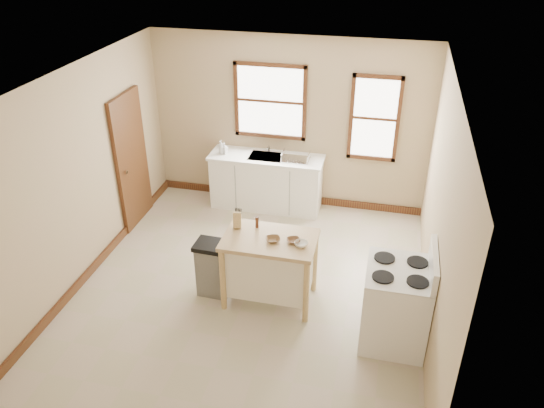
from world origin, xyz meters
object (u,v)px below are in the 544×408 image
Objects in this scene: soap_bottle_b at (224,148)px; bowl_b at (293,241)px; bowl_c at (301,244)px; pepper_grinder at (257,222)px; dish_rack at (296,157)px; soap_bottle_a at (221,147)px; trash_bin at (212,268)px; knife_block at (237,220)px; bowl_a at (273,239)px; gas_stove at (397,296)px; kitchen_island at (270,269)px.

soap_bottle_b is 1.17× the size of bowl_b.
pepper_grinder is at bearing 155.21° from bowl_c.
bowl_c is at bearing -30.30° from bowl_b.
soap_bottle_a is at bearing -168.75° from dish_rack.
soap_bottle_a reaches higher than bowl_c.
trash_bin is (-1.06, -0.02, -0.57)m from bowl_b.
knife_block is 1.16× the size of bowl_a.
bowl_b is 0.13× the size of gas_stove.
bowl_c is at bearing -68.01° from dish_rack.
knife_block is 0.89m from bowl_c.
bowl_a is at bearing -44.08° from pepper_grinder.
gas_stove is (2.01, -0.52, -0.41)m from knife_block.
bowl_c reaches higher than bowl_b.
soap_bottle_a reaches higher than trash_bin.
knife_block is 0.75m from trash_bin.
trash_bin is at bearing 178.81° from bowl_a.
soap_bottle_b is at bearing 105.22° from trash_bin.
trash_bin is (0.55, -2.34, -0.63)m from soap_bottle_b.
gas_stove is at bearing -15.43° from bowl_b.
kitchen_island is 0.64m from bowl_c.
kitchen_island is at bearing -38.45° from soap_bottle_a.
trash_bin is (-0.81, 0.02, -0.57)m from bowl_a.
bowl_a is at bearing 0.88° from trash_bin.
bowl_a is at bearing -76.06° from dish_rack.
soap_bottle_a is 1.22× the size of soap_bottle_b.
gas_stove is (1.77, -0.57, -0.38)m from pepper_grinder.
knife_block is 1.23× the size of bowl_c.
soap_bottle_b is 1.24× the size of pepper_grinder.
soap_bottle_a is 0.52× the size of dish_rack.
pepper_grinder is 0.87m from trash_bin.
bowl_a is (1.41, -2.35, -0.08)m from soap_bottle_a.
bowl_a is (0.51, -0.21, -0.08)m from knife_block.
soap_bottle_b is at bearing -169.28° from dish_rack.
soap_bottle_b is 0.43× the size of dish_rack.
soap_bottle_b is 2.83m from bowl_b.
pepper_grinder is 0.68m from bowl_c.
soap_bottle_a is 3.97m from gas_stove.
soap_bottle_b is at bearing 117.49° from pepper_grinder.
bowl_a is (0.05, -0.05, 0.49)m from kitchen_island.
bowl_a is at bearing -43.19° from soap_bottle_b.
soap_bottle_a is at bearing 100.05° from knife_block.
soap_bottle_a is at bearing 120.68° from kitchen_island.
soap_bottle_b reaches higher than kitchen_island.
kitchen_island is 7.02× the size of bowl_c.
dish_rack is at bearing 22.61° from soap_bottle_a.
bowl_b is at bearing 2.97° from trash_bin.
gas_stove is (2.87, -2.68, -0.39)m from soap_bottle_b.
pepper_grinder is at bearing -1.71° from knife_block.
soap_bottle_a is at bearing 118.69° from pepper_grinder.
knife_block reaches higher than bowl_c.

